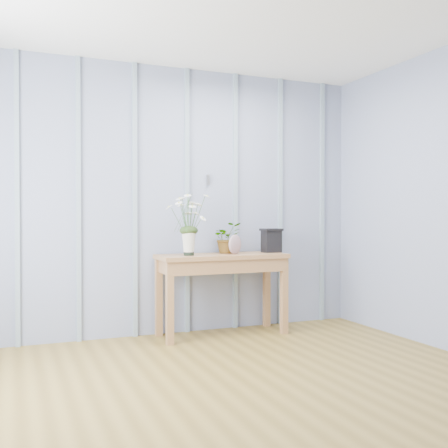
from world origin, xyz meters
name	(u,v)px	position (x,y,z in m)	size (l,w,h in m)	color
ground	(273,421)	(0.00, 0.00, 0.00)	(4.50, 4.50, 0.00)	brown
room_shell	(212,89)	(0.00, 0.92, 1.99)	(4.00, 4.50, 2.50)	#8992B0
sideboard	(222,266)	(0.51, 1.99, 0.64)	(1.20, 0.45, 0.75)	olive
daisy_vase	(189,215)	(0.17, 1.95, 1.11)	(0.41, 0.31, 0.58)	black
spider_plant	(227,238)	(0.60, 2.09, 0.90)	(0.26, 0.23, 0.29)	#233A16
felt_disc_vessel	(235,244)	(0.62, 1.95, 0.84)	(0.18, 0.05, 0.18)	#7D465F
carved_box	(271,240)	(1.04, 2.03, 0.87)	(0.20, 0.16, 0.23)	black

